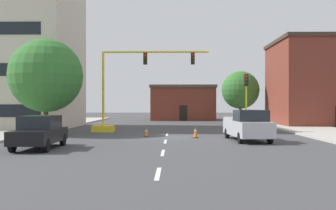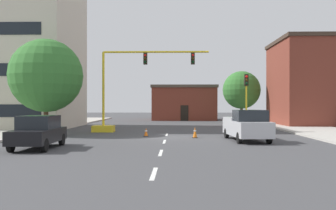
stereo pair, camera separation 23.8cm
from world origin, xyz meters
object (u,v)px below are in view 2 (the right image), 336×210
at_px(pickup_truck_silver, 247,126).
at_px(tree_right_far, 241,90).
at_px(tree_left_near, 46,76).
at_px(traffic_light_pole_right, 246,90).
at_px(traffic_signal_gantry, 119,105).
at_px(traffic_cone_roadside_a, 146,132).
at_px(traffic_cone_roadside_b, 195,132).
at_px(sedan_black_near_left, 38,132).

bearing_deg(pickup_truck_silver, tree_right_far, 81.16).
bearing_deg(tree_left_near, traffic_light_pole_right, 8.11).
relative_size(traffic_signal_gantry, tree_right_far, 1.50).
bearing_deg(traffic_cone_roadside_a, traffic_light_pole_right, 24.24).
height_order(traffic_signal_gantry, tree_right_far, traffic_signal_gantry).
xyz_separation_m(tree_left_near, traffic_cone_roadside_a, (7.83, -1.33, -4.24)).
relative_size(traffic_light_pole_right, tree_left_near, 0.65).
distance_m(traffic_cone_roadside_a, traffic_cone_roadside_b, 3.72).
bearing_deg(traffic_cone_roadside_b, traffic_light_pole_right, 47.25).
relative_size(traffic_signal_gantry, tree_left_near, 1.33).
height_order(traffic_signal_gantry, traffic_cone_roadside_a, traffic_signal_gantry).
bearing_deg(traffic_cone_roadside_a, traffic_signal_gantry, 121.99).
distance_m(tree_right_far, traffic_cone_roadside_a, 23.50).
xyz_separation_m(tree_left_near, pickup_truck_silver, (14.55, -4.58, -3.57)).
bearing_deg(traffic_light_pole_right, traffic_signal_gantry, 176.26).
distance_m(traffic_signal_gantry, pickup_truck_silver, 12.10).
relative_size(sedan_black_near_left, traffic_cone_roadside_a, 7.39).
xyz_separation_m(tree_right_far, traffic_cone_roadside_b, (-6.93, -21.92, -3.76)).
bearing_deg(sedan_black_near_left, pickup_truck_silver, 20.99).
bearing_deg(tree_left_near, sedan_black_near_left, -73.21).
relative_size(tree_right_far, tree_left_near, 0.89).
bearing_deg(sedan_black_near_left, tree_left_near, 106.79).
bearing_deg(traffic_cone_roadside_a, tree_left_near, 170.36).
bearing_deg(traffic_light_pole_right, sedan_black_near_left, -138.92).
xyz_separation_m(traffic_signal_gantry, traffic_cone_roadside_a, (2.67, -4.27, -1.99)).
height_order(tree_left_near, traffic_cone_roadside_b, tree_left_near).
distance_m(traffic_signal_gantry, traffic_cone_roadside_b, 8.48).
relative_size(tree_left_near, sedan_black_near_left, 1.62).
bearing_deg(traffic_light_pole_right, traffic_cone_roadside_b, -132.75).
xyz_separation_m(tree_right_far, tree_left_near, (-18.27, -19.37, 0.40)).
relative_size(traffic_light_pole_right, sedan_black_near_left, 1.06).
bearing_deg(pickup_truck_silver, traffic_light_pole_right, 79.85).
xyz_separation_m(traffic_signal_gantry, traffic_cone_roadside_b, (6.18, -5.49, -1.90)).
relative_size(traffic_signal_gantry, traffic_light_pole_right, 2.04).
height_order(pickup_truck_silver, traffic_cone_roadside_b, pickup_truck_silver).
xyz_separation_m(traffic_light_pole_right, traffic_cone_roadside_b, (-4.43, -4.79, -3.15)).
distance_m(tree_left_near, traffic_cone_roadside_a, 9.00).
height_order(pickup_truck_silver, sedan_black_near_left, pickup_truck_silver).
bearing_deg(traffic_light_pole_right, traffic_cone_roadside_a, -155.76).
bearing_deg(traffic_light_pole_right, tree_left_near, -171.89).
bearing_deg(traffic_cone_roadside_a, sedan_black_near_left, -123.15).
height_order(tree_left_near, sedan_black_near_left, tree_left_near).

